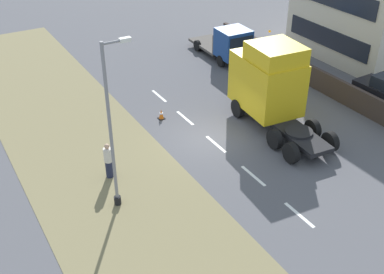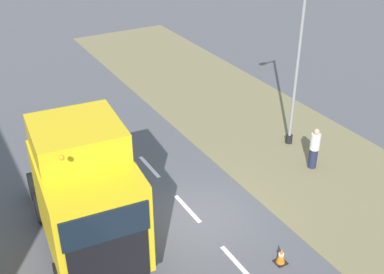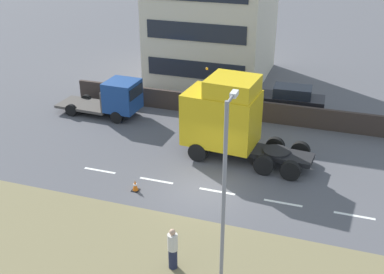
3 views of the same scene
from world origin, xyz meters
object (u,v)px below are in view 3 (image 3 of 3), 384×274
(lamp_post, at_px, (224,208))
(lorry_cab, at_px, (226,117))
(traffic_cone_lead, at_px, (135,185))
(parked_car, at_px, (290,101))
(flatbed_truck, at_px, (116,98))
(pedestrian, at_px, (173,249))

(lamp_post, bearing_deg, lorry_cab, 14.15)
(lamp_post, bearing_deg, traffic_cone_lead, 48.92)
(lorry_cab, xyz_separation_m, parked_car, (6.98, -2.55, -1.34))
(flatbed_truck, bearing_deg, pedestrian, 36.70)
(traffic_cone_lead, bearing_deg, flatbed_truck, 31.96)
(lorry_cab, bearing_deg, flatbed_truck, 74.82)
(lorry_cab, distance_m, pedestrian, 9.63)
(flatbed_truck, distance_m, parked_car, 11.42)
(pedestrian, bearing_deg, lamp_post, -100.70)
(lorry_cab, relative_size, parked_car, 1.60)
(flatbed_truck, distance_m, traffic_cone_lead, 9.37)
(flatbed_truck, xyz_separation_m, parked_car, (4.01, -10.68, -0.38))
(traffic_cone_lead, bearing_deg, lamp_post, -131.08)
(lorry_cab, height_order, flatbed_truck, lorry_cab)
(lamp_post, xyz_separation_m, pedestrian, (0.38, 2.03, -2.55))
(lorry_cab, distance_m, parked_car, 7.55)
(parked_car, distance_m, pedestrian, 16.63)
(lorry_cab, xyz_separation_m, traffic_cone_lead, (-4.93, 3.21, -2.01))
(parked_car, height_order, pedestrian, parked_car)
(parked_car, distance_m, traffic_cone_lead, 13.24)
(pedestrian, bearing_deg, parked_car, -7.18)
(lorry_cab, distance_m, flatbed_truck, 8.72)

